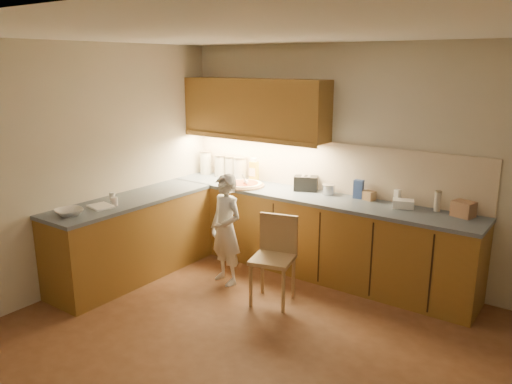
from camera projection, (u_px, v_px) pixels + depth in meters
room at (250, 155)px, 3.94m from camera, size 4.54×4.50×2.62m
l_counter at (250, 235)px, 5.75m from camera, size 3.77×2.62×0.92m
backsplash at (325, 166)px, 5.83m from camera, size 3.75×0.02×0.58m
upper_cabinets at (254, 108)px, 6.05m from camera, size 1.95×0.36×0.73m
pizza_on_board at (244, 184)px, 6.09m from camera, size 0.50×0.50×0.20m
child at (226, 229)px, 5.45m from camera, size 0.51×0.40×1.23m
wooden_chair at (275, 253)px, 5.05m from camera, size 0.49×0.49×0.89m
mixing_bowl at (69, 212)px, 4.92m from camera, size 0.33×0.33×0.06m
canister_a at (206, 162)px, 6.73m from camera, size 0.16×0.16×0.32m
canister_b at (221, 165)px, 6.60m from camera, size 0.16×0.16×0.29m
canister_c at (231, 167)px, 6.53m from camera, size 0.15×0.15×0.28m
canister_d at (240, 168)px, 6.45m from camera, size 0.18×0.18×0.29m
oil_jug at (254, 171)px, 6.29m from camera, size 0.11×0.09×0.31m
toaster at (306, 183)px, 5.86m from camera, size 0.31×0.25×0.18m
steel_pot at (329, 189)px, 5.70m from camera, size 0.15×0.15×0.12m
blue_box at (359, 189)px, 5.53m from camera, size 0.11×0.08×0.21m
card_box_a at (369, 195)px, 5.48m from camera, size 0.16×0.14×0.10m
white_bottle at (397, 197)px, 5.28m from camera, size 0.07×0.07×0.17m
flat_pack at (403, 204)px, 5.18m from camera, size 0.25×0.21×0.08m
tall_jar at (438, 201)px, 5.04m from camera, size 0.07×0.07×0.21m
card_box_b at (463, 209)px, 4.88m from camera, size 0.23×0.20×0.15m
dough_cloth at (101, 206)px, 5.21m from camera, size 0.29×0.25×0.02m
spice_jar_a at (112, 196)px, 5.47m from camera, size 0.08×0.08×0.08m
spice_jar_b at (115, 201)px, 5.26m from camera, size 0.07×0.07×0.09m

